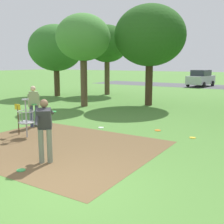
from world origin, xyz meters
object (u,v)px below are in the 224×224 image
Objects in this scene: frisbee_scattered_a at (21,170)px; frisbee_mid_grass at (158,130)px; player_throwing at (45,127)px; tree_far_right at (150,36)px; frisbee_far_left at (101,128)px; frisbee_by_tee at (193,138)px; frisbee_scattered_b at (26,121)px; parked_car_leftmost at (201,78)px; tree_mid_right at (56,48)px; player_foreground_watching at (34,104)px; tree_far_center at (83,38)px; disc_golf_basket at (25,116)px; tree_mid_center at (107,44)px.

frisbee_mid_grass is at bearing 77.97° from frisbee_scattered_a.
player_throwing is 0.28× the size of tree_far_right.
frisbee_by_tee is at bearing 6.52° from frisbee_far_left.
frisbee_scattered_a is 0.99× the size of frisbee_scattered_b.
tree_far_right reaches higher than frisbee_scattered_a.
frisbee_by_tee and frisbee_mid_grass have the same top height.
parked_car_leftmost is at bearing 96.59° from player_throwing.
tree_mid_right is at bearing 149.72° from frisbee_mid_grass.
player_foreground_watching is 24.24m from parked_car_leftmost.
frisbee_far_left is 12.64m from tree_mid_right.
tree_mid_right is at bearing 148.26° from tree_far_center.
parked_car_leftmost is at bearing 95.16° from frisbee_far_left.
disc_golf_basket is 14.53m from tree_mid_center.
player_throwing reaches higher than frisbee_by_tee.
tree_mid_center is at bearing -109.92° from parked_car_leftmost.
tree_mid_right is 8.44m from tree_far_right.
disc_golf_basket is 0.81× the size of player_foreground_watching.
disc_golf_basket is 5.71× the size of frisbee_mid_grass.
disc_golf_basket is 6.03m from frisbee_by_tee.
frisbee_by_tee is at bearing 63.15° from frisbee_scattered_a.
tree_far_right is (2.75, 7.48, 4.23)m from frisbee_scattered_b.
frisbee_scattered_b is 23.66m from parked_car_leftmost.
player_throwing is at bearing -48.25° from tree_mid_right.
disc_golf_basket is at bearing -53.34° from player_foreground_watching.
tree_far_right is (0.45, 9.46, 3.49)m from disc_golf_basket.
tree_far_center reaches higher than player_throwing.
tree_far_right is at bearing 98.48° from frisbee_far_left.
frisbee_scattered_a is (0.96, -4.94, 0.00)m from frisbee_far_left.
tree_mid_center is at bearing 131.83° from frisbee_mid_grass.
frisbee_scattered_a is at bearing -43.46° from disc_golf_basket.
tree_far_center reaches higher than disc_golf_basket.
tree_far_center is (5.22, -3.23, 0.30)m from tree_mid_right.
frisbee_by_tee is (5.14, 3.06, -0.74)m from disc_golf_basket.
frisbee_scattered_b is (-7.44, -1.08, 0.00)m from frisbee_by_tee.
player_throwing is at bearing -36.06° from frisbee_scattered_b.
player_throwing is 10.46m from tree_far_center.
tree_far_center is (-6.37, 3.53, 4.07)m from frisbee_mid_grass.
frisbee_mid_grass is 1.09× the size of frisbee_scattered_b.
player_throwing reaches higher than frisbee_mid_grass.
frisbee_scattered_a is (3.42, -3.63, -0.96)m from player_foreground_watching.
frisbee_scattered_a is 0.04× the size of tree_far_center.
tree_far_right reaches higher than disc_golf_basket.
tree_far_right is 1.39× the size of parked_car_leftmost.
frisbee_by_tee is 0.04× the size of tree_mid_right.
tree_far_right reaches higher than tree_far_center.
parked_car_leftmost is (-3.03, 27.86, 0.91)m from frisbee_scattered_a.
tree_mid_right is 1.02× the size of tree_far_center.
player_foreground_watching reaches higher than frisbee_mid_grass.
disc_golf_basket is 8.18m from tree_far_center.
tree_mid_right is at bearing -115.53° from parked_car_leftmost.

